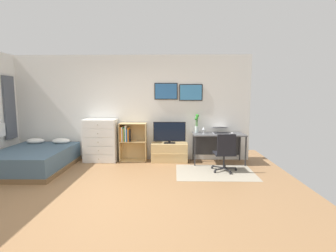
# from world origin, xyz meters

# --- Properties ---
(ground_plane) EXTENTS (7.20, 7.20, 0.00)m
(ground_plane) POSITION_xyz_m (0.00, 0.00, 0.00)
(ground_plane) COLOR #936B44
(wall_back_with_posters) EXTENTS (6.12, 0.09, 2.70)m
(wall_back_with_posters) POSITION_xyz_m (0.02, 2.43, 1.36)
(wall_back_with_posters) COLOR silver
(wall_back_with_posters) RESTS_ON ground_plane
(area_rug) EXTENTS (1.70, 1.20, 0.01)m
(area_rug) POSITION_xyz_m (2.01, 1.27, 0.00)
(area_rug) COLOR #9E937F
(area_rug) RESTS_ON ground_plane
(bed) EXTENTS (1.52, 1.97, 0.61)m
(bed) POSITION_xyz_m (-2.07, 1.39, 0.24)
(bed) COLOR brown
(bed) RESTS_ON ground_plane
(dresser) EXTENTS (0.83, 0.46, 1.08)m
(dresser) POSITION_xyz_m (-0.76, 2.15, 0.54)
(dresser) COLOR white
(dresser) RESTS_ON ground_plane
(bookshelf) EXTENTS (0.68, 0.30, 0.98)m
(bookshelf) POSITION_xyz_m (-0.01, 2.23, 0.56)
(bookshelf) COLOR tan
(bookshelf) RESTS_ON ground_plane
(tv_stand) EXTENTS (0.91, 0.41, 0.48)m
(tv_stand) POSITION_xyz_m (1.00, 2.17, 0.24)
(tv_stand) COLOR tan
(tv_stand) RESTS_ON ground_plane
(television) EXTENTS (0.81, 0.16, 0.54)m
(television) POSITION_xyz_m (1.00, 2.15, 0.75)
(television) COLOR black
(television) RESTS_ON tv_stand
(desk) EXTENTS (1.27, 0.60, 0.74)m
(desk) POSITION_xyz_m (2.21, 2.15, 0.61)
(desk) COLOR #4C4C4F
(desk) RESTS_ON ground_plane
(office_chair) EXTENTS (0.56, 0.58, 0.86)m
(office_chair) POSITION_xyz_m (2.23, 1.31, 0.46)
(office_chair) COLOR #232326
(office_chair) RESTS_ON ground_plane
(laptop) EXTENTS (0.40, 0.43, 0.17)m
(laptop) POSITION_xyz_m (2.27, 2.16, 0.81)
(laptop) COLOR #B7B7BC
(laptop) RESTS_ON desk
(computer_mouse) EXTENTS (0.06, 0.10, 0.03)m
(computer_mouse) POSITION_xyz_m (2.54, 2.05, 0.76)
(computer_mouse) COLOR silver
(computer_mouse) RESTS_ON desk
(bamboo_vase) EXTENTS (0.11, 0.10, 0.47)m
(bamboo_vase) POSITION_xyz_m (1.68, 2.25, 0.99)
(bamboo_vase) COLOR silver
(bamboo_vase) RESTS_ON desk
(wine_glass) EXTENTS (0.07, 0.07, 0.18)m
(wine_glass) POSITION_xyz_m (1.84, 2.02, 0.87)
(wine_glass) COLOR silver
(wine_glass) RESTS_ON desk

